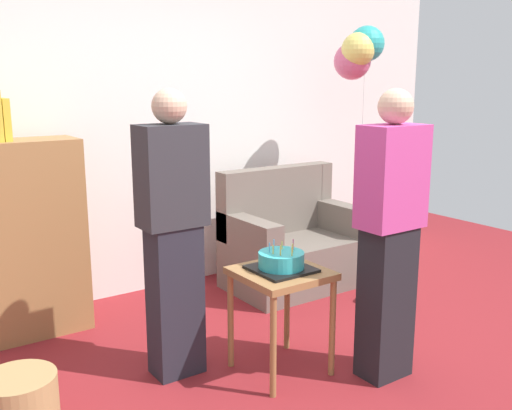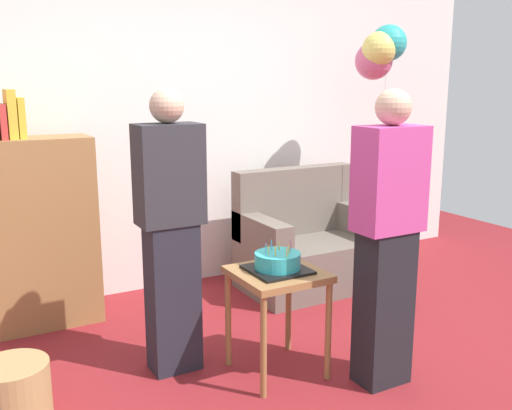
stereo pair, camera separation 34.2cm
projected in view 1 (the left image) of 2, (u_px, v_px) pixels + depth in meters
name	position (u px, v px, depth m)	size (l,w,h in m)	color
ground_plane	(324.00, 387.00, 3.24)	(8.00, 8.00, 0.00)	maroon
wall_back	(155.00, 121.00, 4.59)	(6.00, 0.10, 2.70)	silver
couch	(292.00, 244.00, 4.80)	(1.10, 0.70, 0.96)	#6B6056
bookshelf	(18.00, 236.00, 3.77)	(0.80, 0.36, 1.61)	olive
side_table	(281.00, 286.00, 3.31)	(0.48, 0.48, 0.62)	olive
birthday_cake	(281.00, 262.00, 3.28)	(0.32, 0.32, 0.17)	black
person_blowing_candles	(173.00, 234.00, 3.23)	(0.36, 0.22, 1.63)	#23232D
person_holding_cake	(389.00, 235.00, 3.20)	(0.36, 0.22, 1.63)	black
wicker_basket	(20.00, 405.00, 2.77)	(0.36, 0.36, 0.30)	#A88451
handbag	(382.00, 289.00, 4.47)	(0.28, 0.14, 0.20)	#473328
balloon_bunch	(359.00, 52.00, 4.76)	(0.38, 0.38, 2.11)	silver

